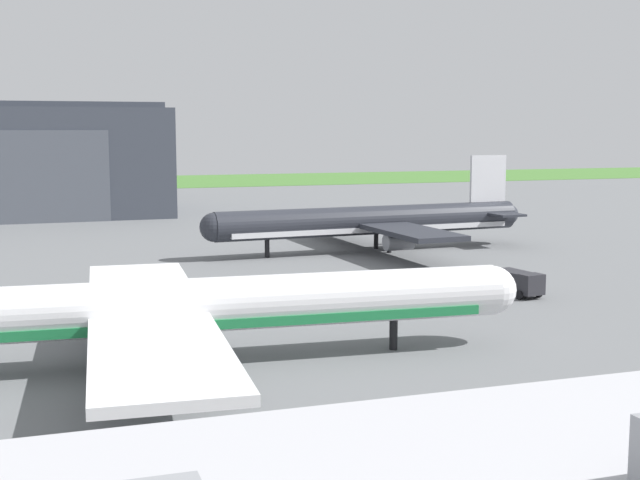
{
  "coord_description": "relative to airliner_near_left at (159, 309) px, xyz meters",
  "views": [
    {
      "loc": [
        -8.6,
        -51.56,
        14.93
      ],
      "look_at": [
        15.43,
        20.51,
        4.87
      ],
      "focal_mm": 47.75,
      "sensor_mm": 36.0,
      "label": 1
    }
  ],
  "objects": [
    {
      "name": "stair_truck",
      "position": [
        33.56,
        12.61,
        -2.37
      ],
      "size": [
        3.03,
        5.14,
        2.22
      ],
      "color": "#28282D",
      "rests_on": "ground_plane"
    },
    {
      "name": "ground_plane",
      "position": [
        1.67,
        -1.17,
        -3.63
      ],
      "size": [
        440.0,
        440.0,
        0.0
      ],
      "primitive_type": "plane",
      "color": "slate"
    },
    {
      "name": "grass_field_strip",
      "position": [
        1.67,
        185.87,
        -3.59
      ],
      "size": [
        440.0,
        56.0,
        0.08
      ],
      "primitive_type": "cube",
      "color": "#467932",
      "rests_on": "ground_plane"
    },
    {
      "name": "airliner_near_left",
      "position": [
        0.0,
        0.0,
        0.0
      ],
      "size": [
        48.07,
        37.36,
        11.39
      ],
      "color": "white",
      "rests_on": "ground_plane"
    },
    {
      "name": "airliner_far_left",
      "position": [
        31.42,
        42.32,
        0.03
      ],
      "size": [
        41.97,
        33.05,
        11.45
      ],
      "color": "#282B33",
      "rests_on": "ground_plane"
    }
  ]
}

